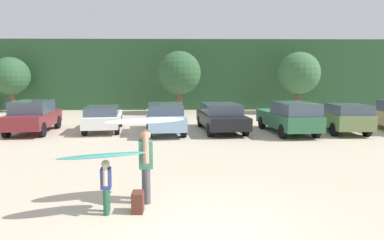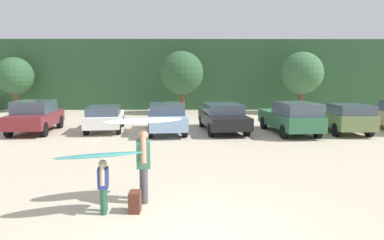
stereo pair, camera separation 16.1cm
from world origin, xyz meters
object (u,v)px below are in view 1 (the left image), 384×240
parked_car_forest_green (289,117)px  backpack_dropped (138,202)px  parked_car_sky_blue (165,117)px  parked_car_olive_green (340,117)px  surfboard_white (146,121)px  parked_car_maroon (33,116)px  parked_car_white (103,117)px  surfboard_teal (103,156)px  person_child (106,183)px  parked_car_black (221,116)px  person_adult (146,161)px

parked_car_forest_green → backpack_dropped: 11.61m
parked_car_sky_blue → parked_car_olive_green: bearing=-97.0°
surfboard_white → backpack_dropped: bearing=61.6°
parked_car_maroon → parked_car_white: bearing=-86.8°
parked_car_maroon → parked_car_sky_blue: bearing=-96.1°
parked_car_forest_green → surfboard_teal: parked_car_forest_green is taller
person_child → surfboard_white: (0.77, 0.78, 1.23)m
parked_car_olive_green → backpack_dropped: 13.60m
parked_car_sky_blue → surfboard_white: (0.12, -9.48, 1.08)m
parked_car_sky_blue → parked_car_forest_green: 6.22m
parked_car_white → parked_car_black: bearing=-98.7°
parked_car_white → surfboard_white: surfboard_white is taller
parked_car_white → parked_car_black: size_ratio=0.86×
parked_car_white → person_adult: bearing=-169.2°
person_adult → person_child: (-0.76, -0.70, -0.30)m
parked_car_white → surfboard_white: (3.37, -10.09, 1.17)m
parked_car_maroon → surfboard_teal: 12.05m
parked_car_white → parked_car_forest_green: bearing=-103.7°
parked_car_maroon → parked_car_olive_green: bearing=-95.5°
parked_car_white → parked_car_black: parked_car_black is taller
person_adult → parked_car_sky_blue: bearing=-97.6°
parked_car_white → surfboard_teal: surfboard_teal is taller
person_child → surfboard_teal: surfboard_teal is taller
parked_car_sky_blue → surfboard_white: size_ratio=2.38×
parked_car_sky_blue → person_adult: size_ratio=2.72×
parked_car_maroon → parked_car_white: size_ratio=0.99×
parked_car_black → parked_car_forest_green: size_ratio=1.05×
parked_car_olive_green → parked_car_maroon: bearing=90.1°
person_adult → surfboard_teal: (-0.79, -0.79, 0.32)m
parked_car_black → backpack_dropped: parked_car_black is taller
parked_car_maroon → parked_car_olive_green: (15.60, -0.10, -0.07)m
parked_car_white → person_child: bearing=-174.0°
parked_car_black → surfboard_white: surfboard_white is taller
parked_car_olive_green → parked_car_black: bearing=86.1°
surfboard_white → parked_car_olive_green: bearing=-152.8°
surfboard_teal → backpack_dropped: 1.26m
parked_car_black → parked_car_forest_green: 3.42m
parked_car_black → surfboard_teal: bearing=155.4°
parked_car_sky_blue → parked_car_forest_green: (6.21, -0.43, 0.03)m
parked_car_forest_green → person_child: parked_car_forest_green is taller
person_child → parked_car_forest_green: bearing=-133.1°
parked_car_forest_green → surfboard_teal: (-6.88, -9.92, 0.44)m
parked_car_black → parked_car_forest_green: parked_car_forest_green is taller
parked_car_sky_blue → person_adult: person_adult is taller
parked_car_maroon → person_child: 11.99m
parked_car_olive_green → surfboard_teal: parked_car_olive_green is taller
surfboard_teal → person_adult: bearing=-154.2°
person_child → surfboard_white: bearing=-142.7°
parked_car_maroon → surfboard_white: bearing=-149.9°
parked_car_forest_green → surfboard_white: (-6.09, -9.06, 1.05)m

